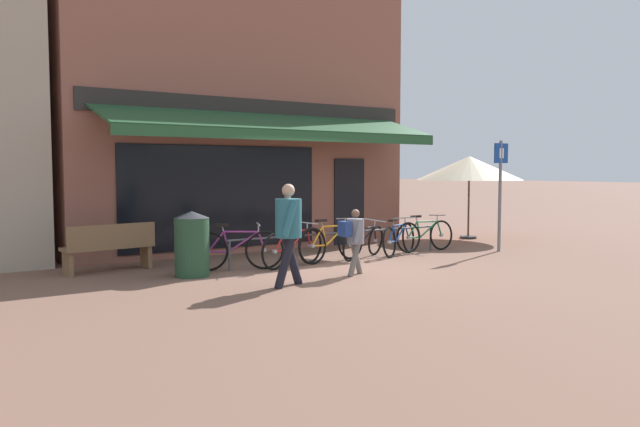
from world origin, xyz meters
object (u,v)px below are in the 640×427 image
bicycle_purple (236,249)px  park_bench (110,246)px  bicycle_blue (399,238)px  pedestrian_child (354,235)px  bicycle_green (425,235)px  bicycle_orange (332,242)px  parking_sign (500,184)px  bicycle_black (364,241)px  pedestrian_adult (288,224)px  cafe_parasol (469,168)px  bicycle_red (293,247)px  litter_bin (192,244)px

bicycle_purple → park_bench: 2.26m
bicycle_blue → pedestrian_child: 2.84m
bicycle_green → park_bench: size_ratio=1.02×
bicycle_orange → parking_sign: bearing=-20.3°
bicycle_black → parking_sign: parking_sign is taller
bicycle_blue → pedestrian_adult: bearing=178.3°
cafe_parasol → pedestrian_child: bearing=-154.6°
parking_sign → bicycle_purple: bearing=171.2°
bicycle_purple → bicycle_green: bearing=22.6°
bicycle_red → bicycle_blue: (2.76, 0.12, -0.02)m
bicycle_orange → litter_bin: litter_bin is taller
bicycle_purple → bicycle_green: 4.69m
bicycle_orange → bicycle_green: (2.64, 0.10, -0.02)m
bicycle_black → bicycle_blue: 0.96m
bicycle_orange → bicycle_blue: (1.78, 0.00, -0.03)m
bicycle_blue → pedestrian_child: bearing=-173.6°
bicycle_black → pedestrian_child: pedestrian_child is taller
bicycle_black → bicycle_purple: bearing=154.0°
bicycle_blue → parking_sign: parking_sign is taller
pedestrian_adult → parking_sign: (6.11, 0.90, 0.53)m
bicycle_orange → parking_sign: (4.04, -0.83, 1.13)m
bicycle_orange → bicycle_green: 2.64m
bicycle_red → pedestrian_adult: (-1.09, -1.62, 0.61)m
cafe_parasol → bicycle_purple: bearing=-170.5°
bicycle_red → cafe_parasol: cafe_parasol is taller
pedestrian_adult → parking_sign: 6.20m
pedestrian_adult → bicycle_orange: bearing=48.2°
bicycle_orange → bicycle_blue: size_ratio=1.11×
bicycle_green → bicycle_purple: bearing=-178.3°
bicycle_green → bicycle_blue: bearing=-171.8°
pedestrian_child → bicycle_red: bearing=108.9°
bicycle_blue → parking_sign: 2.67m
pedestrian_child → park_bench: size_ratio=0.71×
bicycle_purple → bicycle_orange: bicycle_orange is taller
bicycle_green → parking_sign: (1.39, -0.93, 1.15)m
bicycle_purple → bicycle_orange: size_ratio=0.92×
bicycle_blue → park_bench: bearing=142.1°
bicycle_green → cafe_parasol: size_ratio=0.60×
bicycle_red → bicycle_orange: 0.99m
bicycle_black → pedestrian_child: bearing=-157.1°
bicycle_red → bicycle_green: bicycle_red is taller
bicycle_green → pedestrian_adult: bearing=-156.9°
bicycle_black → litter_bin: bearing=156.5°
pedestrian_child → parking_sign: size_ratio=0.47×
pedestrian_adult → bicycle_black: bearing=39.4°
bicycle_orange → cafe_parasol: size_ratio=0.64×
parking_sign → bicycle_green: bearing=146.3°
bicycle_purple → bicycle_blue: (3.83, -0.11, -0.03)m
bicycle_orange → bicycle_blue: 1.78m
bicycle_red → bicycle_blue: size_ratio=1.04×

